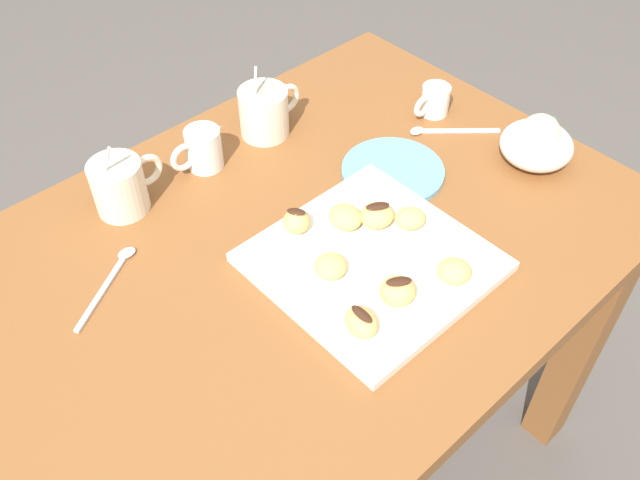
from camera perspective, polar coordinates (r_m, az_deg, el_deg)
The scene contains 23 objects.
ground_plane at distance 1.64m, azimuth -1.42°, elevation -18.14°, with size 8.00×8.00×0.00m, color #514C47.
dining_table at distance 1.14m, azimuth -1.95°, elevation -5.05°, with size 1.08×0.74×0.72m.
pastry_plate_square at distance 1.01m, azimuth 4.33°, elevation -1.81°, with size 0.30×0.30×0.02m, color white.
coffee_mug_cream_left at distance 1.11m, azimuth -16.31°, elevation 4.45°, with size 0.12×0.08×0.13m.
coffee_mug_cream_right at distance 1.22m, azimuth -4.62°, elevation 10.70°, with size 0.13×0.09×0.13m.
cream_pitcher_white at distance 1.16m, azimuth -9.73°, elevation 7.60°, with size 0.10×0.06×0.07m.
ice_cream_bowl at distance 1.21m, azimuth 17.62°, elevation 7.74°, with size 0.12×0.12×0.09m.
chocolate_sauce_pitcher at distance 1.29m, azimuth 9.54°, elevation 11.52°, with size 0.09×0.05×0.06m.
saucer_sky_left at distance 1.16m, azimuth 6.08°, elevation 5.73°, with size 0.17×0.17×0.01m, color #66A8DB.
loose_spoon_near_saucer at distance 1.26m, azimuth 10.23°, elevation 8.93°, with size 0.13×0.11×0.01m.
loose_spoon_by_plate at distance 1.03m, azimuth -16.94°, elevation -2.94°, with size 0.14×0.09×0.01m.
beignet_0 at distance 1.04m, azimuth 7.51°, elevation 1.80°, with size 0.04×0.05×0.03m, color #E5B260.
beignet_1 at distance 0.94m, azimuth 6.47°, elevation -4.25°, with size 0.05×0.05×0.04m, color #E5B260.
chocolate_drizzle_1 at distance 0.92m, azimuth 6.57°, elevation -3.45°, with size 0.04×0.02×0.01m, color #381E11.
beignet_2 at distance 0.98m, azimuth 11.11°, elevation -2.57°, with size 0.05×0.05×0.03m, color #E5B260.
beignet_3 at distance 0.90m, azimuth 3.45°, elevation -6.84°, with size 0.05×0.04×0.03m, color #E5B260.
chocolate_drizzle_3 at distance 0.89m, azimuth 3.50°, elevation -6.17°, with size 0.04×0.01×0.01m, color #381E11.
beignet_4 at distance 1.04m, azimuth 4.75°, elevation 2.05°, with size 0.05×0.05×0.04m, color #E5B260.
chocolate_drizzle_4 at distance 1.02m, azimuth 4.82°, elevation 2.82°, with size 0.04×0.02×0.01m, color #381E11.
beignet_5 at distance 1.03m, azimuth 2.13°, elevation 1.93°, with size 0.05×0.05×0.03m, color #E5B260.
beignet_6 at distance 0.97m, azimuth 0.89°, elevation -2.20°, with size 0.05×0.05×0.03m, color #E5B260.
beignet_7 at distance 1.02m, azimuth -1.97°, elevation 1.56°, with size 0.04×0.04×0.04m, color #E5B260.
chocolate_drizzle_7 at distance 1.01m, azimuth -2.00°, elevation 2.37°, with size 0.03×0.01×0.01m, color #381E11.
Camera 1 is at (-0.46, -0.55, 1.47)m, focal length 38.47 mm.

